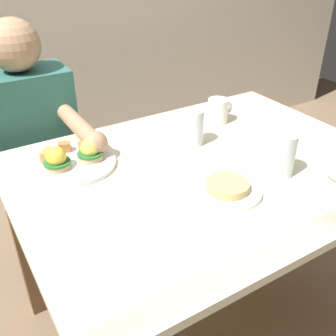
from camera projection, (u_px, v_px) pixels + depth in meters
ground_plane at (197, 318)px, 1.65m from camera, size 6.00×6.00×0.00m
dining_table at (205, 194)px, 1.32m from camera, size 1.20×0.90×0.74m
eggs_benedict_plate at (73, 160)px, 1.26m from camera, size 0.27×0.27×0.09m
coffee_mug at (218, 110)px, 1.54m from camera, size 0.11×0.08×0.09m
fork at (243, 150)px, 1.35m from camera, size 0.09×0.15×0.00m
water_glass_near at (283, 157)px, 1.19m from camera, size 0.07×0.07×0.14m
water_glass_far at (194, 129)px, 1.37m from camera, size 0.07×0.07×0.13m
side_plate at (227, 189)px, 1.13m from camera, size 0.20×0.20×0.04m
diner_person at (36, 147)px, 1.57m from camera, size 0.34×0.54×1.14m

